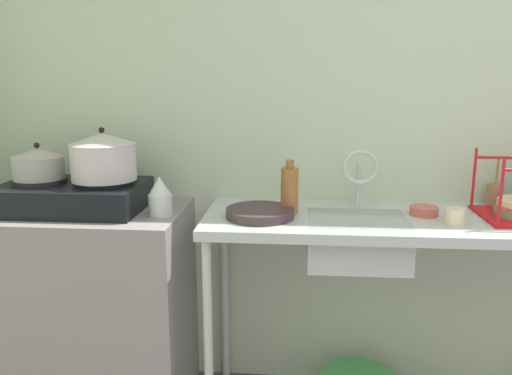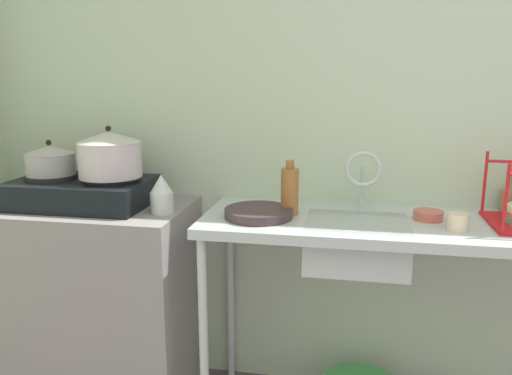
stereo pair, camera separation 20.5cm
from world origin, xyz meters
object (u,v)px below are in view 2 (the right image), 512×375
stove (82,191)px  utensil_jar (508,200)px  cup_by_rack (458,222)px  bottle_by_sink (290,191)px  percolator (162,194)px  sink_basin (356,243)px  frying_pan (259,213)px  small_bowl_on_drainboard (428,215)px  pot_on_left_burner (50,160)px  pot_on_right_burner (110,154)px  faucet (363,172)px

stove → utensil_jar: size_ratio=2.80×
cup_by_rack → bottle_by_sink: bearing=169.9°
cup_by_rack → utensil_jar: (0.26, 0.31, 0.02)m
percolator → sink_basin: bearing=1.2°
frying_pan → utensil_jar: bearing=15.0°
bottle_by_sink → small_bowl_on_drainboard: bearing=1.8°
cup_by_rack → bottle_by_sink: bottle_by_sink is taller
frying_pan → small_bowl_on_drainboard: bearing=7.7°
pot_on_left_burner → frying_pan: size_ratio=0.77×
pot_on_right_burner → frying_pan: 0.69m
stove → frying_pan: bearing=-3.9°
percolator → pot_on_left_burner: bearing=173.6°
percolator → frying_pan: 0.41m
percolator → small_bowl_on_drainboard: 1.07m
utensil_jar → frying_pan: bearing=-165.0°
small_bowl_on_drainboard → sink_basin: bearing=-164.3°
faucet → frying_pan: bearing=-159.9°
small_bowl_on_drainboard → bottle_by_sink: bottle_by_sink is taller
stove → percolator: bearing=-8.6°
pot_on_right_burner → small_bowl_on_drainboard: (1.31, 0.03, -0.21)m
frying_pan → faucet: bearing=20.1°
faucet → cup_by_rack: size_ratio=3.41×
sink_basin → bottle_by_sink: size_ratio=1.76×
stove → bottle_by_sink: 0.91m
faucet → utensil_jar: size_ratio=1.24×
stove → cup_by_rack: bearing=-3.6°
faucet → bottle_by_sink: bearing=-165.2°
percolator → sink_basin: (0.79, 0.02, -0.17)m
bottle_by_sink → stove: bearing=-178.9°
small_bowl_on_drainboard → utensil_jar: (0.34, 0.18, 0.03)m
stove → faucet: faucet is taller
pot_on_left_burner → frying_pan: 0.95m
utensil_jar → stove: bearing=-173.2°
stove → pot_on_right_burner: (0.14, 0.00, 0.17)m
pot_on_left_burner → sink_basin: (1.32, -0.04, -0.29)m
cup_by_rack → small_bowl_on_drainboard: bearing=122.7°
stove → small_bowl_on_drainboard: 1.46m
sink_basin → small_bowl_on_drainboard: (0.27, 0.08, 0.11)m
small_bowl_on_drainboard → utensil_jar: 0.39m
percolator → frying_pan: bearing=0.6°
pot_on_right_burner → sink_basin: pot_on_right_burner is taller
stove → sink_basin: 1.19m
pot_on_right_burner → small_bowl_on_drainboard: size_ratio=2.36×
stove → cup_by_rack: stove is taller
percolator → bottle_by_sink: bearing=8.3°
pot_on_left_burner → small_bowl_on_drainboard: bearing=1.2°
stove → frying_pan: stove is taller
stove → cup_by_rack: 1.54m
cup_by_rack → frying_pan: bearing=176.8°
faucet → percolator: bearing=-169.3°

